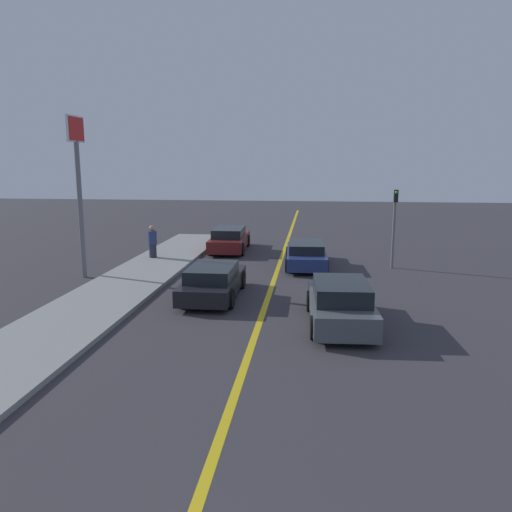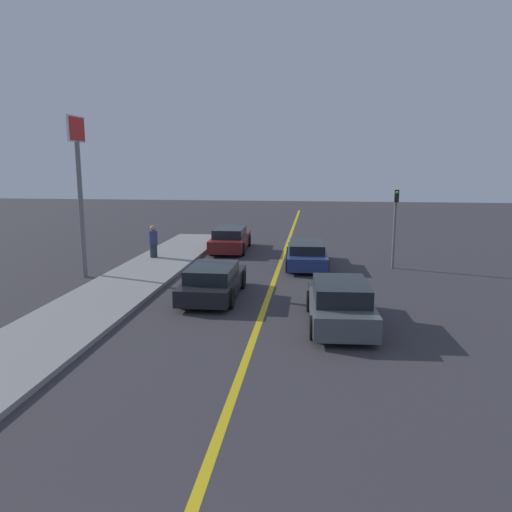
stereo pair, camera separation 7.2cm
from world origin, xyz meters
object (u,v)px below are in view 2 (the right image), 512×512
Objects in this scene: car_near_right_lane at (340,304)px; car_parked_left_lot at (230,239)px; car_ahead_center at (213,281)px; car_far_distant at (307,254)px; pedestrian_mid_group at (153,242)px; traffic_light at (395,220)px; roadside_sign at (78,167)px.

car_near_right_lane is 13.29m from car_parked_left_lot.
car_ahead_center is 0.92× the size of car_far_distant.
car_parked_left_lot reaches higher than car_ahead_center.
pedestrian_mid_group is 11.59m from traffic_light.
car_ahead_center is at bearing -140.89° from traffic_light.
car_ahead_center is 2.78× the size of pedestrian_mid_group.
roadside_sign reaches higher than car_far_distant.
traffic_light is (8.17, -3.69, 1.60)m from car_parked_left_lot.
roadside_sign is at bearing -127.23° from car_parked_left_lot.
traffic_light is (3.94, -0.07, 1.66)m from car_far_distant.
car_near_right_lane is 1.22× the size of traffic_light.
car_far_distant is at bearing 179.00° from traffic_light.
car_near_right_lane reaches higher than car_parked_left_lot.
roadside_sign reaches higher than car_ahead_center.
car_far_distant is 10.65m from roadside_sign.
roadside_sign is at bearing 157.41° from car_ahead_center.
car_parked_left_lot is at bearing 136.94° from car_far_distant.
car_ahead_center is at bearing 146.35° from car_near_right_lane.
traffic_light reaches higher than car_parked_left_lot.
car_near_right_lane is 0.66× the size of roadside_sign.
pedestrian_mid_group is at bearing 131.19° from car_near_right_lane.
traffic_light reaches higher than car_far_distant.
car_parked_left_lot is (-4.23, 3.62, 0.06)m from car_far_distant.
roadside_sign is at bearing -165.83° from traffic_light.
car_parked_left_lot is 1.33× the size of traffic_light.
roadside_sign is at bearing -113.47° from pedestrian_mid_group.
car_ahead_center is at bearing -22.42° from roadside_sign.
car_ahead_center is 7.75m from pedestrian_mid_group.
traffic_light is at bearing -2.96° from pedestrian_mid_group.
car_ahead_center is 1.24× the size of traffic_light.
car_far_distant is 0.73× the size of roadside_sign.
car_near_right_lane reaches higher than car_ahead_center.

